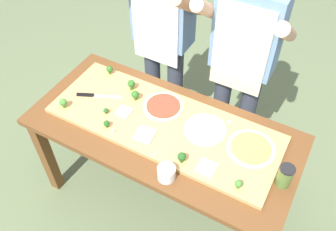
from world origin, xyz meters
name	(u,v)px	position (x,y,z in m)	size (l,w,h in m)	color
ground_plane	(164,194)	(0.00, 0.00, 0.00)	(8.00, 8.00, 0.00)	#60704C
prep_table	(163,139)	(0.00, 0.00, 0.66)	(1.64, 0.76, 0.77)	brown
cutting_board	(164,124)	(-0.01, 0.02, 0.78)	(1.40, 0.52, 0.03)	tan
chefs_knife	(93,95)	(-0.52, 0.00, 0.80)	(0.27, 0.14, 0.02)	#B7BABF
pizza_whole_pesto_green	(251,148)	(0.52, 0.08, 0.80)	(0.28, 0.28, 0.02)	beige
pizza_whole_tomato_red	(163,106)	(-0.07, 0.13, 0.80)	(0.26, 0.26, 0.02)	beige
pizza_whole_white_garlic	(205,130)	(0.24, 0.09, 0.80)	(0.25, 0.25, 0.02)	beige
pizza_slice_far_right	(145,135)	(-0.05, -0.12, 0.80)	(0.11, 0.11, 0.01)	silver
pizza_slice_near_left	(207,168)	(0.36, -0.15, 0.80)	(0.10, 0.10, 0.01)	silver
pizza_slice_far_left	(124,112)	(-0.26, -0.02, 0.80)	(0.08, 0.08, 0.01)	silver
broccoli_floret_back_right	(106,111)	(-0.35, -0.08, 0.82)	(0.03, 0.03, 0.04)	#2C5915
broccoli_floret_back_left	(131,84)	(-0.33, 0.17, 0.84)	(0.05, 0.05, 0.07)	#366618
broccoli_floret_back_mid	(238,184)	(0.55, -0.18, 0.83)	(0.04, 0.04, 0.06)	#487A23
broccoli_floret_front_right	(135,95)	(-0.26, 0.11, 0.84)	(0.05, 0.05, 0.07)	#366618
broccoli_floret_center_left	(107,124)	(-0.28, -0.17, 0.82)	(0.04, 0.04, 0.05)	#2C5915
broccoli_floret_center_right	(110,69)	(-0.55, 0.23, 0.83)	(0.04, 0.04, 0.06)	#366618
broccoli_floret_front_mid	(182,157)	(0.22, -0.18, 0.83)	(0.05, 0.05, 0.07)	#2C5915
broccoli_floret_front_left	(63,103)	(-0.61, -0.17, 0.83)	(0.05, 0.05, 0.07)	#487A23
cheese_crumble_a	(229,122)	(0.34, 0.21, 0.80)	(0.01, 0.01, 0.01)	silver
cheese_crumble_b	(155,154)	(0.07, -0.21, 0.80)	(0.01, 0.01, 0.01)	white
cheese_crumble_c	(113,131)	(-0.23, -0.19, 0.80)	(0.02, 0.02, 0.02)	silver
flour_cup	(166,173)	(0.19, -0.29, 0.80)	(0.10, 0.10, 0.08)	white
sauce_jar	(285,176)	(0.74, -0.03, 0.84)	(0.08, 0.08, 0.14)	#517033
cook_left	(163,29)	(-0.34, 0.61, 1.00)	(0.54, 0.39, 1.67)	#333847
cook_right	(243,55)	(0.24, 0.61, 1.00)	(0.54, 0.39, 1.67)	#333847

